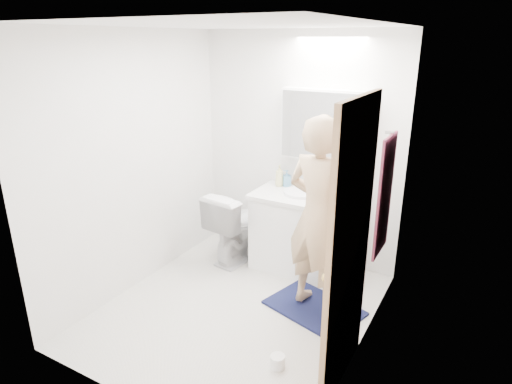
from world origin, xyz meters
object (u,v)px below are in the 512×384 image
Objects in this scene: toilet_paper_roll at (278,362)px; toothbrush_cup at (322,188)px; person at (319,216)px; soap_bottle_a at (279,176)px; vanity_cabinet at (299,234)px; toilet at (240,225)px; soap_bottle_b at (287,178)px; medicine_cabinet at (324,126)px.

toothbrush_cup is at bearing 101.37° from toilet_paper_roll.
person is 7.40× the size of soap_bottle_a.
vanity_cabinet is at bearing 108.62° from toilet_paper_roll.
soap_bottle_a is at bearing -29.78° from person.
soap_bottle_b is at bearing -136.86° from toilet.
soap_bottle_a is 2.00m from toilet_paper_roll.
toilet is 0.46× the size of person.
toilet_paper_roll is (0.32, -1.61, -0.82)m from toothbrush_cup.
person reaches higher than soap_bottle_b.
toilet_paper_roll is at bearing 109.28° from person.
person is at bearing 162.41° from toilet.
person reaches higher than vanity_cabinet.
toilet_paper_roll is at bearing 138.07° from toilet.
medicine_cabinet is at bearing 56.04° from vanity_cabinet.
person reaches higher than toothbrush_cup.
vanity_cabinet is 5.11× the size of soap_bottle_b.
medicine_cabinet reaches higher than toothbrush_cup.
vanity_cabinet is at bearing -162.33° from toilet.
soap_bottle_a reaches higher than toilet.
medicine_cabinet reaches higher than toilet.
medicine_cabinet is 1.08m from person.
vanity_cabinet is at bearing -135.91° from toothbrush_cup.
toothbrush_cup is at bearing 1.21° from soap_bottle_a.
toilet is 1.31m from person.
soap_bottle_a is at bearing -157.65° from soap_bottle_b.
toothbrush_cup is 1.01× the size of toilet_paper_roll.
medicine_cabinet reaches higher than person.
toilet reaches higher than toilet_paper_roll.
medicine_cabinet reaches higher than soap_bottle_b.
person is (1.10, -0.52, 0.51)m from toilet.
toothbrush_cup is at bearing -153.72° from toilet.
toilet is at bearing -142.13° from soap_bottle_a.
toilet is 0.98m from toothbrush_cup.
vanity_cabinet is 0.53× the size of person.
person is (0.45, -0.63, 0.51)m from vanity_cabinet.
person reaches higher than toilet_paper_roll.
vanity_cabinet is 1.14m from medicine_cabinet.
toilet is 0.72m from soap_bottle_b.
vanity_cabinet is 0.93m from person.
soap_bottle_a is at bearing -172.43° from medicine_cabinet.
soap_bottle_a is at bearing -178.79° from toothbrush_cup.
soap_bottle_b is 0.40m from toothbrush_cup.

